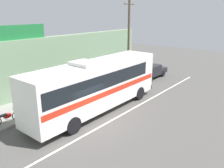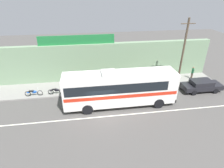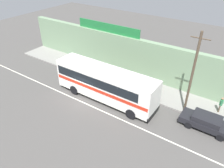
{
  "view_description": "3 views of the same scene",
  "coord_description": "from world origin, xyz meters",
  "px_view_note": "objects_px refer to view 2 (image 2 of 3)",
  "views": [
    {
      "loc": [
        -9.39,
        -9.53,
        6.85
      ],
      "look_at": [
        4.78,
        1.93,
        1.15
      ],
      "focal_mm": 37.14,
      "sensor_mm": 36.0,
      "label": 1
    },
    {
      "loc": [
        -1.16,
        -14.91,
        11.03
      ],
      "look_at": [
        1.3,
        1.89,
        2.02
      ],
      "focal_mm": 29.8,
      "sensor_mm": 36.0,
      "label": 2
    },
    {
      "loc": [
        13.14,
        -13.98,
        13.66
      ],
      "look_at": [
        2.71,
        1.23,
        2.03
      ],
      "focal_mm": 34.62,
      "sensor_mm": 36.0,
      "label": 3
    }
  ],
  "objects_px": {
    "motorcycle_black": "(56,91)",
    "pedestrian_by_curb": "(193,72)",
    "intercity_bus": "(119,87)",
    "motorcycle_purple": "(69,90)",
    "motorcycle_green": "(33,92)",
    "utility_pole": "(183,54)",
    "parked_car": "(202,85)"
  },
  "relations": [
    {
      "from": "motorcycle_black",
      "to": "pedestrian_by_curb",
      "type": "height_order",
      "value": "pedestrian_by_curb"
    },
    {
      "from": "intercity_bus",
      "to": "motorcycle_purple",
      "type": "height_order",
      "value": "intercity_bus"
    },
    {
      "from": "pedestrian_by_curb",
      "to": "motorcycle_green",
      "type": "bearing_deg",
      "value": -175.53
    },
    {
      "from": "motorcycle_green",
      "to": "utility_pole",
      "type": "bearing_deg",
      "value": -0.51
    },
    {
      "from": "motorcycle_black",
      "to": "motorcycle_purple",
      "type": "relative_size",
      "value": 0.98
    },
    {
      "from": "intercity_bus",
      "to": "pedestrian_by_curb",
      "type": "height_order",
      "value": "intercity_bus"
    },
    {
      "from": "motorcycle_black",
      "to": "pedestrian_by_curb",
      "type": "bearing_deg",
      "value": 4.96
    },
    {
      "from": "parked_car",
      "to": "motorcycle_purple",
      "type": "distance_m",
      "value": 15.37
    },
    {
      "from": "motorcycle_black",
      "to": "motorcycle_green",
      "type": "distance_m",
      "value": 2.43
    },
    {
      "from": "intercity_bus",
      "to": "motorcycle_purple",
      "type": "xyz_separation_m",
      "value": [
        -5.23,
        2.84,
        -1.5
      ]
    },
    {
      "from": "intercity_bus",
      "to": "utility_pole",
      "type": "bearing_deg",
      "value": 19.31
    },
    {
      "from": "utility_pole",
      "to": "motorcycle_green",
      "type": "xyz_separation_m",
      "value": [
        -16.82,
        0.15,
        -3.71
      ]
    },
    {
      "from": "motorcycle_green",
      "to": "parked_car",
      "type": "bearing_deg",
      "value": -4.26
    },
    {
      "from": "motorcycle_purple",
      "to": "pedestrian_by_curb",
      "type": "relative_size",
      "value": 1.15
    },
    {
      "from": "parked_car",
      "to": "motorcycle_green",
      "type": "distance_m",
      "value": 19.23
    },
    {
      "from": "motorcycle_black",
      "to": "motorcycle_purple",
      "type": "height_order",
      "value": "same"
    },
    {
      "from": "intercity_bus",
      "to": "parked_car",
      "type": "height_order",
      "value": "intercity_bus"
    },
    {
      "from": "parked_car",
      "to": "motorcycle_black",
      "type": "bearing_deg",
      "value": 174.98
    },
    {
      "from": "intercity_bus",
      "to": "motorcycle_green",
      "type": "distance_m",
      "value": 9.67
    },
    {
      "from": "intercity_bus",
      "to": "parked_car",
      "type": "relative_size",
      "value": 2.44
    },
    {
      "from": "parked_car",
      "to": "utility_pole",
      "type": "bearing_deg",
      "value": 151.48
    },
    {
      "from": "utility_pole",
      "to": "intercity_bus",
      "type": "bearing_deg",
      "value": -160.69
    },
    {
      "from": "motorcycle_black",
      "to": "motorcycle_purple",
      "type": "distance_m",
      "value": 1.45
    },
    {
      "from": "parked_car",
      "to": "motorcycle_green",
      "type": "xyz_separation_m",
      "value": [
        -19.18,
        1.43,
        -0.17
      ]
    },
    {
      "from": "motorcycle_black",
      "to": "motorcycle_green",
      "type": "relative_size",
      "value": 0.97
    },
    {
      "from": "intercity_bus",
      "to": "parked_car",
      "type": "distance_m",
      "value": 10.25
    },
    {
      "from": "motorcycle_purple",
      "to": "utility_pole",
      "type": "bearing_deg",
      "value": -0.63
    },
    {
      "from": "parked_car",
      "to": "utility_pole",
      "type": "distance_m",
      "value": 4.44
    },
    {
      "from": "intercity_bus",
      "to": "pedestrian_by_curb",
      "type": "distance_m",
      "value": 11.46
    },
    {
      "from": "utility_pole",
      "to": "motorcycle_black",
      "type": "height_order",
      "value": "utility_pole"
    },
    {
      "from": "motorcycle_purple",
      "to": "pedestrian_by_curb",
      "type": "xyz_separation_m",
      "value": [
        15.77,
        1.54,
        0.54
      ]
    },
    {
      "from": "intercity_bus",
      "to": "motorcycle_purple",
      "type": "bearing_deg",
      "value": 151.48
    }
  ]
}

